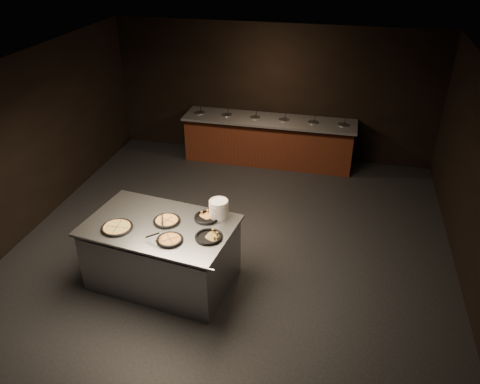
{
  "coord_description": "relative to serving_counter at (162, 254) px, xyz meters",
  "views": [
    {
      "loc": [
        1.54,
        -5.74,
        4.63
      ],
      "look_at": [
        0.13,
        0.3,
        1.05
      ],
      "focal_mm": 35.0,
      "sensor_mm": 36.0,
      "label": 1
    }
  ],
  "objects": [
    {
      "name": "pan_veggie_slices",
      "position": [
        0.77,
        -0.15,
        0.54
      ],
      "size": [
        0.38,
        0.38,
        0.04
      ],
      "rotation": [
        0.0,
        0.0,
        -0.47
      ],
      "color": "black",
      "rests_on": "serving_counter"
    },
    {
      "name": "pan_cheese_slices_b",
      "position": [
        0.29,
        -0.34,
        0.54
      ],
      "size": [
        0.36,
        0.36,
        0.04
      ],
      "rotation": [
        0.0,
        0.0,
        2.27
      ],
      "color": "black",
      "rests_on": "serving_counter"
    },
    {
      "name": "salad_bar",
      "position": [
        0.79,
        4.28,
        -0.03
      ],
      "size": [
        3.7,
        0.83,
        1.18
      ],
      "color": "#522813",
      "rests_on": "ground"
    },
    {
      "name": "plate_stack",
      "position": [
        0.76,
        0.37,
        0.65
      ],
      "size": [
        0.27,
        0.27,
        0.27
      ],
      "primitive_type": "cylinder",
      "color": "white",
      "rests_on": "serving_counter"
    },
    {
      "name": "pan_cheese_slices_a",
      "position": [
        0.61,
        0.3,
        0.54
      ],
      "size": [
        0.37,
        0.37,
        0.04
      ],
      "rotation": [
        0.0,
        0.0,
        0.94
      ],
      "color": "black",
      "rests_on": "serving_counter"
    },
    {
      "name": "server_left",
      "position": [
        0.04,
        0.01,
        0.59
      ],
      "size": [
        0.19,
        0.29,
        0.16
      ],
      "rotation": [
        0.0,
        0.0,
        2.12
      ],
      "color": "silver",
      "rests_on": "serving_counter"
    },
    {
      "name": "pan_veggie_whole",
      "position": [
        -0.52,
        -0.23,
        0.54
      ],
      "size": [
        0.44,
        0.44,
        0.04
      ],
      "rotation": [
        0.0,
        0.0,
        0.07
      ],
      "color": "black",
      "rests_on": "serving_counter"
    },
    {
      "name": "server_right",
      "position": [
        0.12,
        -0.4,
        0.59
      ],
      "size": [
        0.32,
        0.09,
        0.15
      ],
      "rotation": [
        0.0,
        0.0,
        -0.03
      ],
      "color": "silver",
      "rests_on": "serving_counter"
    },
    {
      "name": "room",
      "position": [
        0.79,
        0.73,
        0.98
      ],
      "size": [
        7.02,
        8.02,
        2.92
      ],
      "color": "black",
      "rests_on": "ground"
    },
    {
      "name": "pan_cheese_whole",
      "position": [
        0.08,
        0.09,
        0.54
      ],
      "size": [
        0.38,
        0.38,
        0.04
      ],
      "rotation": [
        0.0,
        0.0,
        -0.37
      ],
      "color": "black",
      "rests_on": "serving_counter"
    },
    {
      "name": "serving_counter",
      "position": [
        0.0,
        0.0,
        0.0
      ],
      "size": [
        2.21,
        1.57,
        0.99
      ],
      "rotation": [
        0.0,
        0.0,
        -0.13
      ],
      "color": "silver",
      "rests_on": "ground"
    }
  ]
}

